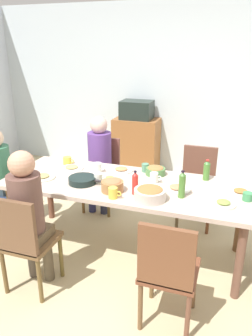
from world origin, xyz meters
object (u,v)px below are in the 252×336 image
at_px(bottle_0, 135,183).
at_px(chair_3, 103,170).
at_px(chair_1, 197,181).
at_px(plate_0, 72,168).
at_px(person_0, 28,210).
at_px(cup_0, 113,193).
at_px(bowl_0, 112,185).
at_px(bowl_2, 150,193).
at_px(cup_2, 248,197).
at_px(bottle_1, 182,185).
at_px(plate_4, 241,192).
at_px(cup_5, 98,178).
at_px(person_3, 99,156).
at_px(plate_1, 42,177).
at_px(cup_1, 98,167).
at_px(chair_0, 24,239).
at_px(chair_5, 168,269).
at_px(cup_6, 145,168).
at_px(microwave, 137,110).
at_px(cup_7, 110,181).
at_px(side_cabinet, 136,146).
at_px(dining_table, 126,190).
at_px(plate_3, 121,170).
at_px(bowl_1, 155,170).
at_px(serving_pan, 83,180).
at_px(bottle_2, 207,170).
at_px(plate_2, 177,188).
at_px(cup_3, 154,178).
at_px(cup_4, 67,161).
at_px(plate_5, 223,203).

bearing_deg(bottle_0, chair_3, 125.69).
bearing_deg(chair_1, plate_0, -152.00).
xyz_separation_m(person_0, cup_0, (0.59, 0.39, 0.07)).
xyz_separation_m(bowl_0, bowl_2, (0.36, -0.06, -0.00)).
bearing_deg(cup_2, bottle_1, -167.90).
distance_m(plate_4, cup_5, 1.30).
height_order(person_3, cup_5, person_3).
bearing_deg(bottle_0, cup_0, -137.00).
xyz_separation_m(plate_1, cup_1, (0.45, 0.33, 0.03)).
bearing_deg(chair_0, person_3, 90.00).
relative_size(chair_5, cup_6, 8.11).
xyz_separation_m(plate_1, microwave, (0.28, 2.27, 0.28)).
bearing_deg(plate_0, cup_2, -6.23).
distance_m(cup_5, microwave, 2.23).
height_order(plate_0, cup_7, cup_7).
relative_size(cup_0, side_cabinet, 0.13).
bearing_deg(bottle_1, dining_table, 165.26).
bearing_deg(plate_3, side_cabinet, 102.04).
bearing_deg(cup_1, plate_0, -176.89).
bearing_deg(cup_5, bowl_1, 38.66).
bearing_deg(serving_pan, chair_1, 44.69).
distance_m(bottle_0, bottle_2, 0.77).
relative_size(chair_0, chair_5, 1.00).
height_order(plate_2, bowl_2, bowl_2).
distance_m(plate_0, cup_3, 0.91).
xyz_separation_m(cup_1, bottle_2, (1.08, 0.14, 0.05)).
relative_size(cup_1, bottle_0, 0.56).
distance_m(cup_4, side_cabinet, 1.88).
xyz_separation_m(chair_3, plate_0, (-0.07, -0.66, 0.25)).
bearing_deg(dining_table, bowl_0, -104.34).
distance_m(plate_2, cup_0, 0.60).
bearing_deg(person_0, plate_2, 34.29).
bearing_deg(plate_0, dining_table, -13.76).
xyz_separation_m(serving_pan, bottle_1, (0.94, -0.01, 0.09)).
relative_size(bowl_1, cup_4, 1.60).
bearing_deg(bottle_0, dining_table, 126.50).
relative_size(chair_0, bottle_0, 4.16).
relative_size(plate_4, cup_4, 1.74).
bearing_deg(bowl_2, bowl_1, 99.11).
xyz_separation_m(person_0, bottle_1, (1.14, 0.59, 0.14)).
relative_size(plate_1, cup_7, 2.28).
xyz_separation_m(plate_1, plate_5, (1.72, -0.02, 0.00)).
distance_m(plate_3, bottle_1, 0.82).
xyz_separation_m(bowl_2, cup_4, (-1.08, 0.56, -0.02)).
height_order(person_3, cup_2, person_3).
xyz_separation_m(plate_5, microwave, (-1.44, 2.30, 0.28)).
relative_size(plate_0, plate_5, 1.20).
distance_m(chair_5, bottle_2, 1.20).
bearing_deg(serving_pan, cup_2, 4.21).
relative_size(bowl_0, cup_6, 1.80).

